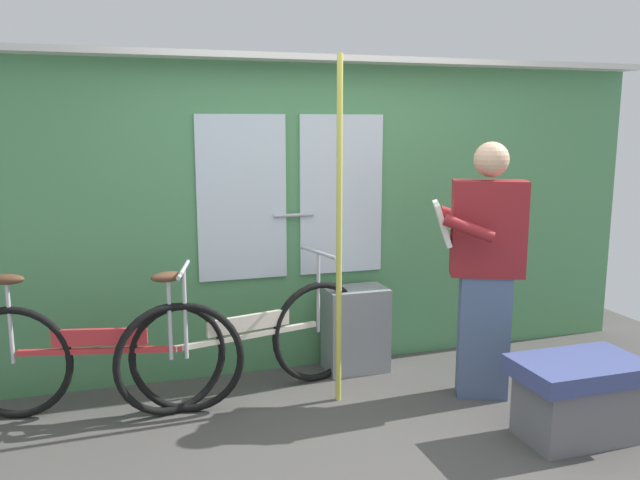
# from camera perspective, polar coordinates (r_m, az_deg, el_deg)

# --- Properties ---
(ground_plane) EXTENTS (5.96, 3.99, 0.04)m
(ground_plane) POSITION_cam_1_polar(r_m,az_deg,el_deg) (3.78, 5.55, -17.05)
(ground_plane) COLOR #474442
(train_door_wall) EXTENTS (4.96, 0.28, 2.15)m
(train_door_wall) POSITION_cam_1_polar(r_m,az_deg,el_deg) (4.52, -0.17, 2.76)
(train_door_wall) COLOR #4C8C56
(train_door_wall) RESTS_ON ground_plane
(bicycle_near_door) EXTENTS (1.66, 0.55, 0.89)m
(bicycle_near_door) POSITION_cam_1_polar(r_m,az_deg,el_deg) (4.13, -6.36, -8.85)
(bicycle_near_door) COLOR black
(bicycle_near_door) RESTS_ON ground_plane
(bicycle_leaning_behind) EXTENTS (1.64, 0.54, 0.89)m
(bicycle_leaning_behind) POSITION_cam_1_polar(r_m,az_deg,el_deg) (4.06, -18.87, -9.69)
(bicycle_leaning_behind) COLOR black
(bicycle_leaning_behind) RESTS_ON ground_plane
(passenger_reading_newspaper) EXTENTS (0.62, 0.55, 1.61)m
(passenger_reading_newspaper) POSITION_cam_1_polar(r_m,az_deg,el_deg) (4.13, 14.32, -2.19)
(passenger_reading_newspaper) COLOR slate
(passenger_reading_newspaper) RESTS_ON ground_plane
(trash_bin_by_wall) EXTENTS (0.43, 0.28, 0.59)m
(trash_bin_by_wall) POSITION_cam_1_polar(r_m,az_deg,el_deg) (4.57, 3.16, -7.84)
(trash_bin_by_wall) COLOR gray
(trash_bin_by_wall) RESTS_ON ground_plane
(handrail_pole) EXTENTS (0.04, 0.04, 2.11)m
(handrail_pole) POSITION_cam_1_polar(r_m,az_deg,el_deg) (3.88, 1.69, 0.49)
(handrail_pole) COLOR #C6C14C
(handrail_pole) RESTS_ON ground_plane
(bench_seat_corner) EXTENTS (0.70, 0.44, 0.45)m
(bench_seat_corner) POSITION_cam_1_polar(r_m,az_deg,el_deg) (3.90, 21.76, -12.70)
(bench_seat_corner) COLOR #3D477F
(bench_seat_corner) RESTS_ON ground_plane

